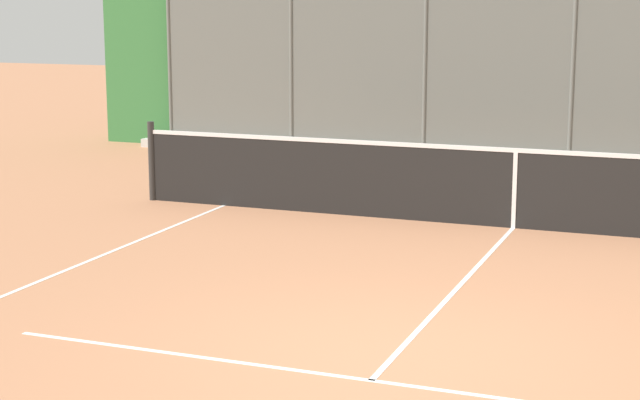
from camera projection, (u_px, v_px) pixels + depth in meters
ground_plane at (394, 357)px, 7.87m from camera, size 60.00×60.00×0.00m
court_line_markings at (360, 393)px, 7.14m from camera, size 7.71×9.83×0.01m
fence_backdrop at (578, 60)px, 16.87m from camera, size 17.46×1.37×3.44m
tennis_net at (515, 187)px, 12.22m from camera, size 9.91×0.09×1.07m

